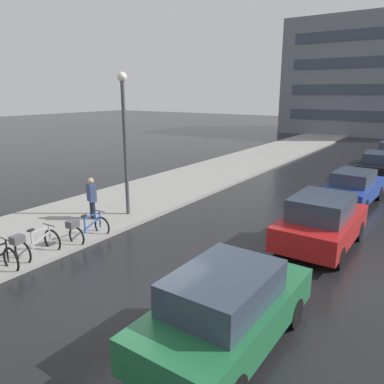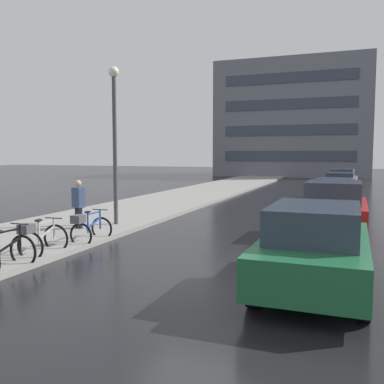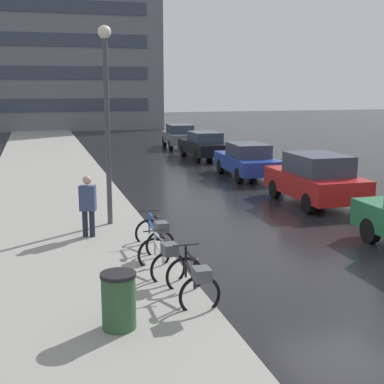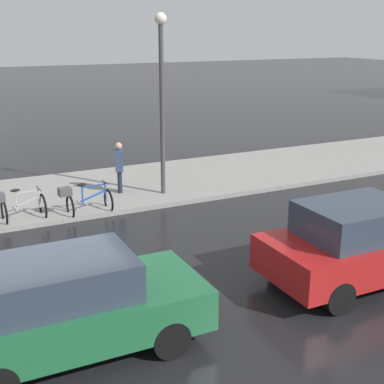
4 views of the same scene
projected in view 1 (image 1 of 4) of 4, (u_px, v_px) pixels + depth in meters
ground_plane at (140, 303)px, 8.78m from camera, size 140.00×140.00×0.00m
sidewalk_kerb at (182, 183)px, 20.01m from camera, size 4.80×60.00×0.14m
bicycle_second at (34, 244)px, 10.90m from camera, size 0.80×1.37×0.98m
bicycle_third at (86, 229)px, 12.14m from camera, size 0.74×1.45×0.98m
car_green at (226, 308)px, 7.09m from camera, size 1.94×4.27×1.63m
car_red at (321, 221)px, 11.74m from camera, size 2.00×4.08×1.71m
car_blue at (353, 187)px, 16.38m from camera, size 2.00×4.44×1.50m
car_black at (378, 165)px, 21.42m from camera, size 1.85×4.33×1.48m
pedestrian at (92, 197)px, 14.02m from camera, size 0.46×0.36×1.72m
streetlamp at (124, 130)px, 13.94m from camera, size 0.35×0.35×5.49m
building_facade_main at (366, 78)px, 43.67m from camera, size 16.84×10.64×12.86m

